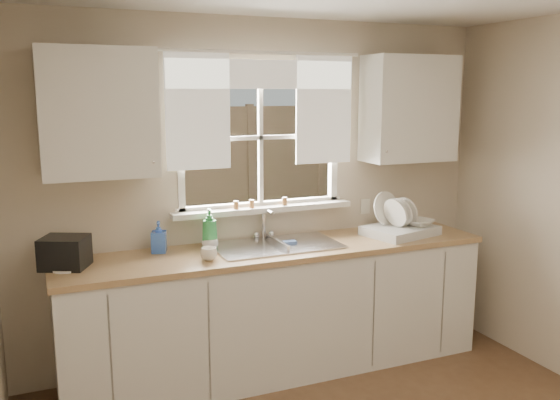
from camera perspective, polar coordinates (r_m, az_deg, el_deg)
name	(u,v)px	position (r m, az deg, el deg)	size (l,w,h in m)	color
room_walls	(438,271)	(2.60, 14.94, -6.59)	(3.62, 4.02, 2.50)	beige
window	(261,160)	(4.34, -1.81, 3.84)	(1.38, 0.16, 1.06)	white
curtains	(264,98)	(4.26, -1.59, 9.76)	(1.50, 0.03, 0.81)	white
base_cabinets	(278,311)	(4.30, -0.16, -10.68)	(3.00, 0.62, 0.87)	silver
countertop	(278,250)	(4.16, -0.16, -4.82)	(3.04, 0.65, 0.04)	#A58052
upper_cabinet_left	(98,113)	(3.87, -17.12, 8.00)	(0.70, 0.33, 0.80)	silver
upper_cabinet_right	(409,109)	(4.70, 12.32, 8.57)	(0.70, 0.33, 0.80)	silver
wall_outlet	(365,206)	(4.77, 8.20, -0.60)	(0.08, 0.01, 0.12)	beige
sill_jars	(258,203)	(4.31, -2.15, -0.32)	(0.42, 0.04, 0.06)	brown
backyard	(156,3)	(10.75, -11.84, 18.11)	(20.00, 10.00, 6.13)	#335421
sink	(277,256)	(4.20, -0.33, -5.40)	(0.88, 0.52, 0.40)	#B7B7BC
dish_rack	(399,227)	(4.58, 11.42, -2.55)	(0.58, 0.49, 0.32)	silver
bowl	(419,223)	(4.61, 13.27, -2.13)	(0.21, 0.21, 0.05)	silver
soap_bottle_a	(210,229)	(4.08, -6.79, -2.82)	(0.11, 0.11, 0.29)	green
soap_bottle_b	(159,237)	(4.07, -11.59, -3.51)	(0.10, 0.10, 0.21)	blue
soap_bottle_c	(210,240)	(4.09, -6.74, -3.80)	(0.11, 0.11, 0.15)	beige
saucer	(66,269)	(3.86, -19.87, -6.25)	(0.18, 0.18, 0.01)	white
cup	(209,254)	(3.85, -6.88, -5.17)	(0.11, 0.11, 0.08)	silver
black_appliance	(65,252)	(3.89, -20.00, -4.75)	(0.26, 0.23, 0.19)	black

